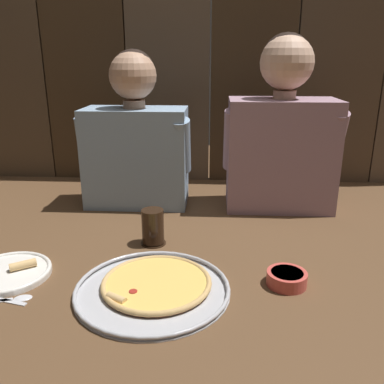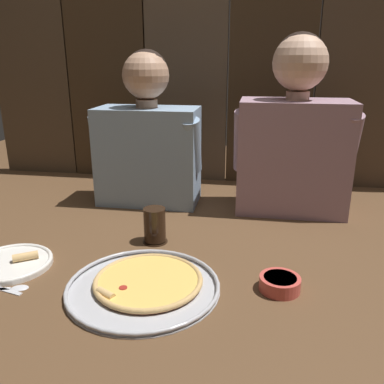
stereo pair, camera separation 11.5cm
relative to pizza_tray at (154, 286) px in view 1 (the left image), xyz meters
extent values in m
plane|color=brown|center=(0.12, 0.13, -0.01)|extent=(3.20, 3.20, 0.00)
cylinder|color=#B2B2B7|center=(0.00, -0.01, -0.01)|extent=(0.38, 0.38, 0.01)
torus|color=#B2B2B7|center=(0.00, -0.01, 0.00)|extent=(0.38, 0.38, 0.01)
cylinder|color=#B23823|center=(0.00, 0.01, 0.00)|extent=(0.27, 0.27, 0.00)
cylinder|color=#EABC56|center=(0.00, 0.01, 0.00)|extent=(0.26, 0.26, 0.01)
torus|color=tan|center=(0.00, 0.01, 0.00)|extent=(0.28, 0.28, 0.01)
cube|color=#EFC660|center=(-0.06, -0.03, 0.00)|extent=(0.08, 0.10, 0.01)
cylinder|color=tan|center=(-0.08, -0.07, 0.01)|extent=(0.05, 0.04, 0.02)
cylinder|color=#A3281E|center=(-0.04, -0.04, 0.01)|extent=(0.02, 0.02, 0.00)
cylinder|color=white|center=(-0.39, 0.04, 0.00)|extent=(0.22, 0.22, 0.01)
torus|color=white|center=(-0.39, 0.04, 0.00)|extent=(0.22, 0.22, 0.01)
cylinder|color=tan|center=(-0.36, 0.06, 0.01)|extent=(0.07, 0.06, 0.02)
cylinder|color=black|center=(-0.04, 0.26, -0.01)|extent=(0.08, 0.08, 0.01)
cylinder|color=black|center=(-0.04, 0.26, 0.05)|extent=(0.07, 0.07, 0.10)
cylinder|color=#CC4C42|center=(0.33, 0.04, 0.01)|extent=(0.10, 0.10, 0.04)
cylinder|color=#B23823|center=(0.33, 0.04, 0.02)|extent=(0.08, 0.08, 0.02)
cube|color=silver|center=(-0.33, -0.07, -0.01)|extent=(0.10, 0.03, 0.01)
ellipsoid|color=silver|center=(-0.31, -0.06, -0.01)|extent=(0.05, 0.04, 0.01)
cube|color=#849EB7|center=(-0.15, 0.62, 0.17)|extent=(0.38, 0.20, 0.37)
cylinder|color=tan|center=(-0.15, 0.62, 0.37)|extent=(0.08, 0.08, 0.03)
sphere|color=tan|center=(-0.15, 0.62, 0.47)|extent=(0.17, 0.17, 0.17)
sphere|color=black|center=(-0.15, 0.63, 0.49)|extent=(0.16, 0.16, 0.16)
cylinder|color=#849EB7|center=(-0.33, 0.58, 0.23)|extent=(0.08, 0.11, 0.21)
cylinder|color=#849EB7|center=(0.02, 0.58, 0.23)|extent=(0.08, 0.13, 0.22)
cube|color=gray|center=(0.39, 0.62, 0.19)|extent=(0.39, 0.22, 0.40)
cylinder|color=#DBAD8E|center=(0.39, 0.62, 0.41)|extent=(0.08, 0.08, 0.03)
sphere|color=#DBAD8E|center=(0.39, 0.62, 0.52)|extent=(0.19, 0.19, 0.19)
sphere|color=black|center=(0.39, 0.63, 0.53)|extent=(0.17, 0.17, 0.17)
cylinder|color=gray|center=(0.21, 0.58, 0.25)|extent=(0.08, 0.13, 0.23)
cylinder|color=gray|center=(0.56, 0.58, 0.25)|extent=(0.08, 0.15, 0.24)
cube|color=#4E3C2A|center=(-0.80, 0.97, 0.55)|extent=(0.36, 0.03, 1.12)
cube|color=#402E1C|center=(-0.43, 0.97, 0.55)|extent=(0.36, 0.03, 1.12)
cube|color=brown|center=(-0.07, 0.97, 0.55)|extent=(0.36, 0.03, 1.12)
cube|color=#402E1C|center=(0.30, 0.97, 0.55)|extent=(0.36, 0.03, 1.12)
cube|color=#4C3A28|center=(0.67, 0.97, 0.55)|extent=(0.36, 0.03, 1.12)
camera|label=1|loc=(0.15, -0.86, 0.54)|focal=37.74mm
camera|label=2|loc=(0.26, -0.85, 0.54)|focal=37.74mm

